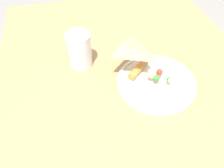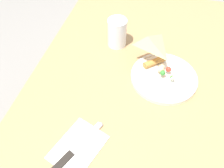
# 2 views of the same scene
# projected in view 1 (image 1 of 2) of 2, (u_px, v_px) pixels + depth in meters

# --- Properties ---
(dining_table) EXTENTS (1.12, 0.83, 0.77)m
(dining_table) POSITION_uv_depth(u_px,v_px,m) (131.00, 103.00, 0.75)
(dining_table) COLOR #A87F51
(dining_table) RESTS_ON ground_plane
(plate_pizza) EXTENTS (0.23, 0.23, 0.05)m
(plate_pizza) POSITION_uv_depth(u_px,v_px,m) (156.00, 81.00, 0.65)
(plate_pizza) COLOR silver
(plate_pizza) RESTS_ON dining_table
(milk_glass) EXTENTS (0.08, 0.08, 0.12)m
(milk_glass) POSITION_uv_depth(u_px,v_px,m) (80.00, 51.00, 0.68)
(milk_glass) COLOR white
(milk_glass) RESTS_ON dining_table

